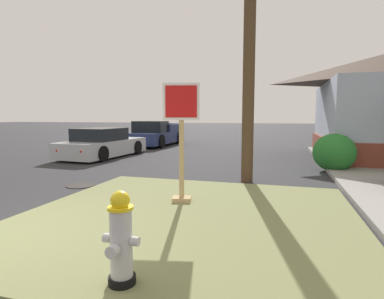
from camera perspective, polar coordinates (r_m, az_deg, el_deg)
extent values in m
cube|color=olive|center=(5.36, -0.85, -12.39)|extent=(5.58, 5.52, 0.08)
cube|color=gray|center=(9.57, 31.12, -4.90)|extent=(2.20, 16.90, 0.12)
cylinder|color=black|center=(3.41, -12.77, -22.38)|extent=(0.28, 0.27, 0.08)
cylinder|color=#BCBCC1|center=(3.25, -12.94, -16.47)|extent=(0.22, 0.22, 0.68)
cylinder|color=yellow|center=(3.13, -13.09, -10.45)|extent=(0.25, 0.25, 0.03)
sphere|color=yellow|center=(3.11, -13.13, -9.13)|extent=(0.19, 0.19, 0.19)
cube|color=yellow|center=(3.09, -13.16, -7.88)|extent=(0.04, 0.04, 0.04)
cylinder|color=#BCBCC1|center=(3.31, -15.31, -15.48)|extent=(0.08, 0.09, 0.09)
cylinder|color=#BCBCC1|center=(3.17, -10.48, -16.34)|extent=(0.08, 0.09, 0.09)
cylinder|color=#BCBCC1|center=(3.13, -14.42, -17.74)|extent=(0.12, 0.09, 0.12)
cube|color=tan|center=(5.97, -1.94, 0.89)|extent=(0.11, 0.11, 2.24)
cube|color=tan|center=(6.17, -1.91, -9.14)|extent=(0.41, 0.35, 0.08)
cube|color=white|center=(5.91, -2.02, 8.84)|extent=(0.69, 0.17, 0.70)
cube|color=red|center=(5.89, -2.03, 8.85)|extent=(0.58, 0.14, 0.60)
cylinder|color=black|center=(8.33, -19.85, -6.27)|extent=(0.70, 0.70, 0.02)
cube|color=#ADB2B7|center=(13.97, -16.01, 0.40)|extent=(2.08, 4.42, 0.64)
cube|color=black|center=(13.76, -16.60, 2.63)|extent=(1.70, 2.07, 0.56)
cylinder|color=black|center=(15.58, -15.78, 0.60)|extent=(0.25, 0.63, 0.62)
cylinder|color=black|center=(14.65, -10.17, 0.40)|extent=(0.25, 0.63, 0.62)
cylinder|color=black|center=(13.48, -22.33, -0.45)|extent=(0.25, 0.63, 0.62)
cylinder|color=black|center=(12.39, -16.27, -0.77)|extent=(0.25, 0.63, 0.62)
sphere|color=white|center=(16.02, -13.28, 1.39)|extent=(0.14, 0.14, 0.14)
sphere|color=red|center=(12.68, -23.62, -0.17)|extent=(0.12, 0.12, 0.12)
sphere|color=white|center=(15.46, -9.81, 1.29)|extent=(0.14, 0.14, 0.14)
sphere|color=red|center=(11.95, -19.71, -0.36)|extent=(0.12, 0.12, 0.12)
cube|color=#19234C|center=(18.92, -6.78, 2.29)|extent=(2.04, 5.11, 0.68)
cube|color=black|center=(18.23, -7.69, 4.15)|extent=(1.80, 1.33, 0.68)
cube|color=#19234C|center=(19.37, -3.12, 4.07)|extent=(0.10, 2.15, 0.44)
cube|color=#19234C|center=(20.10, -8.37, 4.09)|extent=(0.10, 2.15, 0.44)
cube|color=#19234C|center=(21.21, -4.16, 4.24)|extent=(1.84, 0.10, 0.44)
cylinder|color=black|center=(17.15, -5.81, 1.52)|extent=(0.26, 0.76, 0.76)
cylinder|color=black|center=(17.95, -11.51, 1.63)|extent=(0.26, 0.76, 0.76)
cylinder|color=black|center=(20.01, -2.53, 2.19)|extent=(0.26, 0.76, 0.76)
cylinder|color=black|center=(20.71, -7.58, 2.28)|extent=(0.26, 0.76, 0.76)
ellipsoid|color=#26722A|center=(10.78, 24.76, -0.52)|extent=(1.30, 1.30, 1.21)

